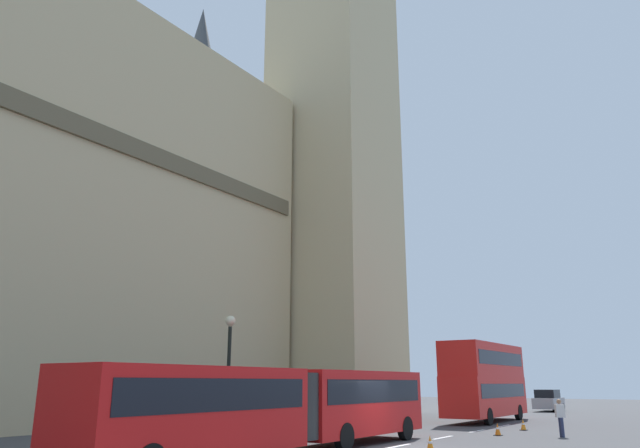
{
  "coord_description": "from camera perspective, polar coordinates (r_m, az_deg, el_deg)",
  "views": [
    {
      "loc": [
        -21.77,
        -11.21,
        2.43
      ],
      "look_at": [
        -0.63,
        2.92,
        9.29
      ],
      "focal_mm": 33.12,
      "sensor_mm": 36.0,
      "label": 1
    }
  ],
  "objects": [
    {
      "name": "ground_plane",
      "position": [
        24.61,
        6.93,
        -20.65
      ],
      "size": [
        160.0,
        160.0,
        0.0
      ],
      "primitive_type": "plane",
      "color": "#424244"
    },
    {
      "name": "articulated_bus",
      "position": [
        22.0,
        -3.28,
        -16.85
      ],
      "size": [
        17.49,
        2.54,
        2.9
      ],
      "color": "red",
      "rests_on": "ground_plane"
    },
    {
      "name": "double_decker_bus",
      "position": [
        41.34,
        15.61,
        -14.17
      ],
      "size": [
        9.86,
        2.54,
        4.9
      ],
      "color": "red",
      "rests_on": "ground_plane"
    },
    {
      "name": "sedan_lead",
      "position": [
        57.99,
        21.21,
        -15.61
      ],
      "size": [
        4.4,
        1.86,
        1.85
      ],
      "color": "gray",
      "rests_on": "ground_plane"
    },
    {
      "name": "traffic_cone_west",
      "position": [
        23.3,
        10.59,
        -20.13
      ],
      "size": [
        0.36,
        0.36,
        0.58
      ],
      "color": "black",
      "rests_on": "ground_plane"
    },
    {
      "name": "traffic_cone_middle",
      "position": [
        30.96,
        16.79,
        -18.46
      ],
      "size": [
        0.36,
        0.36,
        0.58
      ],
      "color": "black",
      "rests_on": "ground_plane"
    },
    {
      "name": "traffic_cone_east",
      "position": [
        34.7,
        19.04,
        -17.86
      ],
      "size": [
        0.36,
        0.36,
        0.58
      ],
      "color": "black",
      "rests_on": "ground_plane"
    },
    {
      "name": "street_lamp",
      "position": [
        26.3,
        -8.82,
        -13.55
      ],
      "size": [
        0.44,
        0.44,
        5.27
      ],
      "color": "black",
      "rests_on": "ground_plane"
    },
    {
      "name": "pedestrian_near_cones",
      "position": [
        31.03,
        22.21,
        -16.83
      ],
      "size": [
        0.41,
        0.47,
        1.69
      ],
      "color": "#262D4C",
      "rests_on": "ground_plane"
    }
  ]
}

